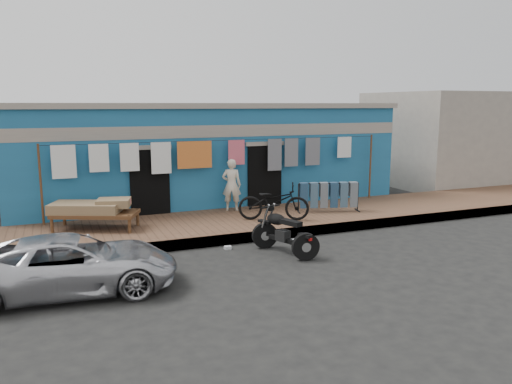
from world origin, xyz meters
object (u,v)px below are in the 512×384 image
Objects in this scene: car at (71,263)px; motorcycle at (284,231)px; seated_person at (232,185)px; charpoy at (96,215)px; bicycle at (274,198)px; jeans_rack at (328,196)px.

motorcycle is at bearing -76.56° from car.
seated_person is 0.64× the size of charpoy.
bicycle is 1.00× the size of jeans_rack.
seated_person reaches higher than car.
bicycle is 2.32m from motorcycle.
charpoy is (-3.87, -0.77, -0.40)m from seated_person.
car reaches higher than motorcycle.
car reaches higher than charpoy.
seated_person reaches higher than motorcycle.
car is 1.60× the size of charpoy.
motorcycle is 4.81m from charpoy.
car is 2.02× the size of jeans_rack.
seated_person is 0.81× the size of jeans_rack.
charpoy is 6.43m from jeans_rack.
car is 5.95m from bicycle.
car is 2.01× the size of bicycle.
car is at bearing 143.86° from bicycle.
bicycle is (0.64, -1.56, -0.15)m from seated_person.
bicycle is 4.59m from charpoy.
jeans_rack is at bearing -3.69° from charpoy.
car is 7.82m from jeans_rack.
motorcycle is at bearing -172.80° from bicycle.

